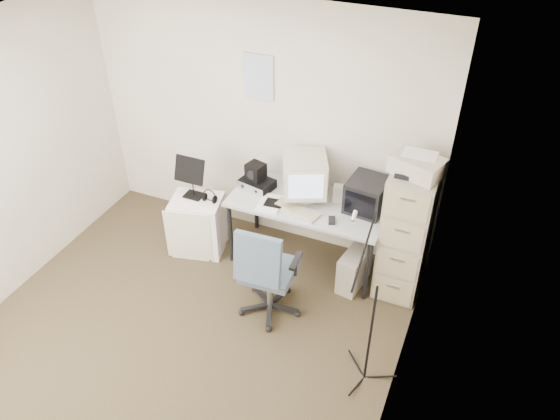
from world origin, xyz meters
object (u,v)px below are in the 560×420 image
at_px(desk, 307,232).
at_px(office_chair, 269,269).
at_px(side_cart, 199,225).
at_px(filing_cabinet, 407,231).

height_order(desk, office_chair, office_chair).
height_order(desk, side_cart, desk).
distance_m(office_chair, side_cart, 1.17).
relative_size(filing_cabinet, side_cart, 2.10).
xyz_separation_m(desk, side_cart, (-1.09, -0.26, -0.06)).
relative_size(filing_cabinet, desk, 0.87).
bearing_deg(side_cart, filing_cabinet, -5.33).
xyz_separation_m(desk, office_chair, (-0.06, -0.77, 0.14)).
height_order(filing_cabinet, desk, filing_cabinet).
xyz_separation_m(filing_cabinet, desk, (-0.95, -0.03, -0.29)).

